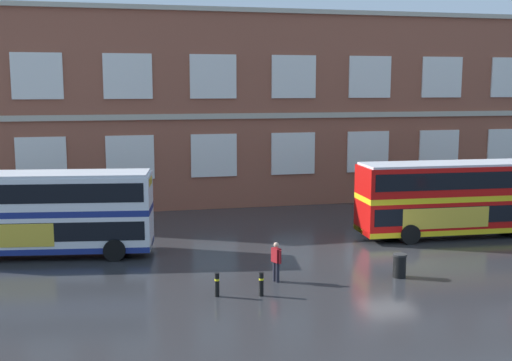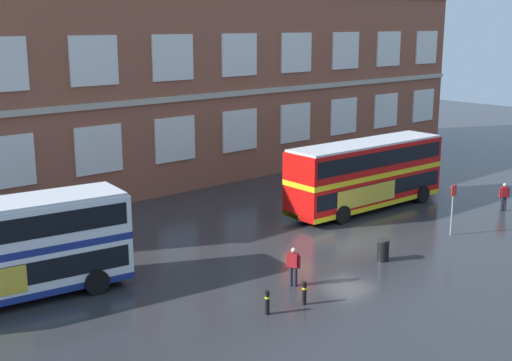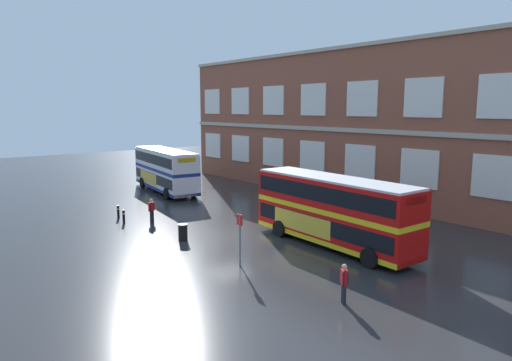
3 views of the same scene
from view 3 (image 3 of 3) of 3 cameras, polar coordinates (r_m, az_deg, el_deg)
The scene contains 10 objects.
ground_plane at distance 30.47m, azimuth -0.33°, elevation -6.22°, with size 120.00×120.00×0.00m, color #2B2B2D.
brick_terminal_building at distance 40.31m, azimuth 19.63°, elevation 6.30°, with size 54.46×8.19×13.20m.
double_decker_near at distance 44.84m, azimuth -11.29°, elevation 1.35°, with size 11.25×4.12×4.07m.
double_decker_middle at distance 27.01m, azimuth 9.58°, elevation -3.64°, with size 11.10×3.23×4.07m.
waiting_passenger at distance 19.59m, azimuth 10.96°, elevation -12.35°, with size 0.57×0.46×1.70m.
second_passenger at distance 33.12m, azimuth -12.92°, elevation -3.55°, with size 0.38×0.62×1.70m.
bus_stand_flag at distance 23.43m, azimuth -2.03°, elevation -6.79°, with size 0.44×0.10×2.70m.
station_litter_bin at distance 28.36m, azimuth -9.13°, elevation -6.41°, with size 0.60×0.60×1.03m.
safety_bollard_west at distance 35.13m, azimuth -16.85°, elevation -3.73°, with size 0.19×0.19×0.95m.
safety_bollard_east at distance 33.47m, azimuth -16.22°, elevation -4.32°, with size 0.19×0.19×0.95m.
Camera 3 is at (22.90, -16.42, 8.03)m, focal length 31.98 mm.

